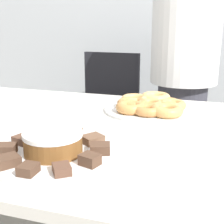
# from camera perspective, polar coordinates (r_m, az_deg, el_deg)

# --- Properties ---
(table) EXTENTS (1.82, 1.00, 0.75)m
(table) POSITION_cam_1_polar(r_m,az_deg,el_deg) (1.10, -0.77, -6.68)
(table) COLOR silver
(table) RESTS_ON ground_plane
(person_standing) EXTENTS (0.38, 0.38, 1.56)m
(person_standing) POSITION_cam_1_polar(r_m,az_deg,el_deg) (1.87, 12.95, 6.77)
(person_standing) COLOR #383842
(person_standing) RESTS_ON ground_plane
(office_chair_left) EXTENTS (0.46, 0.46, 0.91)m
(office_chair_left) POSITION_cam_1_polar(r_m,az_deg,el_deg) (2.12, -1.39, -2.31)
(office_chair_left) COLOR black
(office_chair_left) RESTS_ON ground_plane
(plate_cake) EXTENTS (0.35, 0.35, 0.01)m
(plate_cake) POSITION_cam_1_polar(r_m,az_deg,el_deg) (0.87, -10.59, -7.69)
(plate_cake) COLOR white
(plate_cake) RESTS_ON table
(plate_donuts) EXTENTS (0.38, 0.38, 0.01)m
(plate_donuts) POSITION_cam_1_polar(r_m,az_deg,el_deg) (1.30, 6.99, 0.47)
(plate_donuts) COLOR white
(plate_donuts) RESTS_ON table
(frosted_cake) EXTENTS (0.16, 0.16, 0.06)m
(frosted_cake) POSITION_cam_1_polar(r_m,az_deg,el_deg) (0.86, -10.71, -5.49)
(frosted_cake) COLOR brown
(frosted_cake) RESTS_ON plate_cake
(lamington_0) EXTENTS (0.07, 0.08, 0.02)m
(lamington_0) POSITION_cam_1_polar(r_m,az_deg,el_deg) (0.92, -3.58, -4.97)
(lamington_0) COLOR brown
(lamington_0) RESTS_ON plate_cake
(lamington_1) EXTENTS (0.05, 0.06, 0.02)m
(lamington_1) POSITION_cam_1_polar(r_m,az_deg,el_deg) (0.97, -7.21, -3.94)
(lamington_1) COLOR brown
(lamington_1) RESTS_ON plate_cake
(lamington_2) EXTENTS (0.07, 0.07, 0.02)m
(lamington_2) POSITION_cam_1_polar(r_m,az_deg,el_deg) (0.98, -11.76, -3.98)
(lamington_2) COLOR brown
(lamington_2) RESTS_ON plate_cake
(lamington_3) EXTENTS (0.06, 0.06, 0.02)m
(lamington_3) POSITION_cam_1_polar(r_m,az_deg,el_deg) (0.95, -16.00, -4.88)
(lamington_3) COLOR brown
(lamington_3) RESTS_ON plate_cake
(lamington_4) EXTENTS (0.06, 0.06, 0.03)m
(lamington_4) POSITION_cam_1_polar(r_m,az_deg,el_deg) (0.89, -18.72, -6.41)
(lamington_4) COLOR #513828
(lamington_4) RESTS_ON plate_cake
(lamington_5) EXTENTS (0.07, 0.08, 0.02)m
(lamington_5) POSITION_cam_1_polar(r_m,az_deg,el_deg) (0.82, -18.63, -8.48)
(lamington_5) COLOR #513828
(lamington_5) RESTS_ON plate_cake
(lamington_6) EXTENTS (0.04, 0.05, 0.02)m
(lamington_6) POSITION_cam_1_polar(r_m,az_deg,el_deg) (0.76, -15.07, -10.07)
(lamington_6) COLOR #513828
(lamington_6) RESTS_ON plate_cake
(lamington_7) EXTENTS (0.06, 0.06, 0.02)m
(lamington_7) POSITION_cam_1_polar(r_m,az_deg,el_deg) (0.75, -9.17, -10.29)
(lamington_7) COLOR brown
(lamington_7) RESTS_ON plate_cake
(lamington_8) EXTENTS (0.06, 0.05, 0.03)m
(lamington_8) POSITION_cam_1_polar(r_m,az_deg,el_deg) (0.78, -4.08, -8.67)
(lamington_8) COLOR #513828
(lamington_8) RESTS_ON plate_cake
(lamington_9) EXTENTS (0.06, 0.06, 0.03)m
(lamington_9) POSITION_cam_1_polar(r_m,az_deg,el_deg) (0.85, -2.18, -6.67)
(lamington_9) COLOR #513828
(lamington_9) RESTS_ON plate_cake
(donut_0) EXTENTS (0.11, 0.11, 0.03)m
(donut_0) POSITION_cam_1_polar(r_m,az_deg,el_deg) (1.30, 7.02, 1.39)
(donut_0) COLOR tan
(donut_0) RESTS_ON plate_donuts
(donut_1) EXTENTS (0.12, 0.12, 0.04)m
(donut_1) POSITION_cam_1_polar(r_m,az_deg,el_deg) (1.23, 3.44, 0.85)
(donut_1) COLOR #D18E4C
(donut_1) RESTS_ON plate_donuts
(donut_2) EXTENTS (0.12, 0.12, 0.04)m
(donut_2) POSITION_cam_1_polar(r_m,az_deg,el_deg) (1.21, 6.66, 0.39)
(donut_2) COLOR #C68447
(donut_2) RESTS_ON plate_donuts
(donut_3) EXTENTS (0.12, 0.12, 0.04)m
(donut_3) POSITION_cam_1_polar(r_m,az_deg,el_deg) (1.21, 10.02, 0.25)
(donut_3) COLOR tan
(donut_3) RESTS_ON plate_donuts
(donut_4) EXTENTS (0.11, 0.11, 0.03)m
(donut_4) POSITION_cam_1_polar(r_m,az_deg,el_deg) (1.30, 10.99, 1.29)
(donut_4) COLOR tan
(donut_4) RESTS_ON plate_donuts
(donut_5) EXTENTS (0.11, 0.11, 0.03)m
(donut_5) POSITION_cam_1_polar(r_m,az_deg,el_deg) (1.35, 9.86, 1.74)
(donut_5) COLOR #D18E4C
(donut_5) RESTS_ON plate_donuts
(donut_6) EXTENTS (0.13, 0.13, 0.04)m
(donut_6) POSITION_cam_1_polar(r_m,az_deg,el_deg) (1.41, 7.95, 2.64)
(donut_6) COLOR #E5AD66
(donut_6) RESTS_ON plate_donuts
(donut_7) EXTENTS (0.12, 0.12, 0.03)m
(donut_7) POSITION_cam_1_polar(r_m,az_deg,el_deg) (1.38, 4.18, 2.34)
(donut_7) COLOR #E5AD66
(donut_7) RESTS_ON plate_donuts
(donut_8) EXTENTS (0.13, 0.13, 0.04)m
(donut_8) POSITION_cam_1_polar(r_m,az_deg,el_deg) (1.30, 3.72, 1.59)
(donut_8) COLOR #C68447
(donut_8) RESTS_ON plate_donuts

